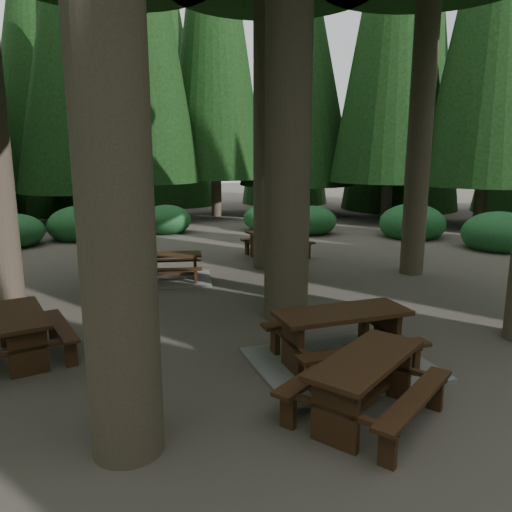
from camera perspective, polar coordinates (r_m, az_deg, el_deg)
name	(u,v)px	position (r m, az deg, el deg)	size (l,w,h in m)	color
ground	(252,326)	(9.29, -0.42, -8.00)	(80.00, 80.00, 0.00)	#4D463E
picnic_table_a	(341,346)	(7.67, 9.70, -10.14)	(2.71, 2.31, 0.86)	gray
picnic_table_b	(21,328)	(8.54, -25.26, -7.48)	(1.59, 1.88, 0.75)	#381E10
picnic_table_c	(170,272)	(12.60, -9.81, -1.79)	(2.40, 2.17, 0.68)	gray
picnic_table_d	(277,239)	(15.24, 2.43, 1.94)	(1.86, 1.51, 0.80)	#381E10
picnic_table_e	(365,378)	(6.23, 12.40, -13.43)	(2.30, 2.15, 0.79)	#381E10
shrub_ring	(269,291)	(10.10, 1.49, -3.98)	(23.86, 24.64, 1.49)	#1E592D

